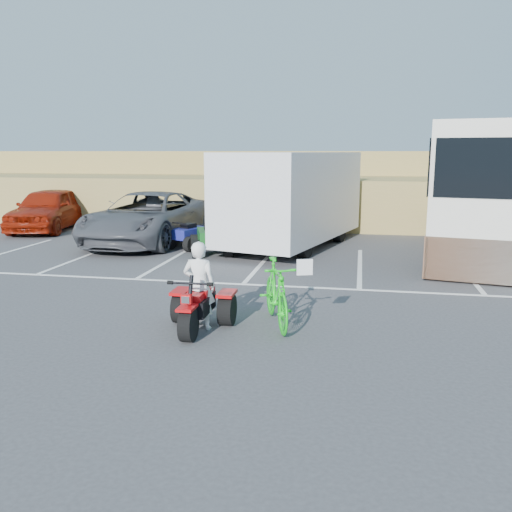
% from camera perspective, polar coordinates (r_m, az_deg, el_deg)
% --- Properties ---
extents(ground, '(100.00, 100.00, 0.00)m').
position_cam_1_polar(ground, '(10.55, -4.14, -6.09)').
color(ground, '#3D3D40').
rests_on(ground, ground).
extents(parking_stripes, '(28.00, 5.16, 0.01)m').
position_cam_1_polar(parking_stripes, '(14.26, 3.47, -1.56)').
color(parking_stripes, white).
rests_on(parking_stripes, ground).
extents(grass_embankment, '(40.00, 8.50, 3.10)m').
position_cam_1_polar(grass_embankment, '(25.41, 4.95, 7.16)').
color(grass_embankment, olive).
rests_on(grass_embankment, ground).
extents(red_trike_atv, '(1.16, 1.53, 0.99)m').
position_cam_1_polar(red_trike_atv, '(9.61, -6.15, -7.86)').
color(red_trike_atv, '#BA0A0D').
rests_on(red_trike_atv, ground).
extents(rider, '(0.58, 0.38, 1.57)m').
position_cam_1_polar(rider, '(9.52, -6.00, -3.10)').
color(rider, white).
rests_on(rider, ground).
extents(green_dirt_bike, '(1.18, 2.05, 1.19)m').
position_cam_1_polar(green_dirt_bike, '(9.73, 2.16, -3.91)').
color(green_dirt_bike, '#14BF19').
rests_on(green_dirt_bike, ground).
extents(grey_pickup, '(3.15, 6.33, 1.72)m').
position_cam_1_polar(grey_pickup, '(18.91, -11.34, 3.98)').
color(grey_pickup, '#484A50').
rests_on(grey_pickup, ground).
extents(red_car, '(2.83, 5.19, 1.68)m').
position_cam_1_polar(red_car, '(23.11, -21.03, 4.64)').
color(red_car, maroon).
rests_on(red_car, ground).
extents(cargo_trailer, '(4.26, 7.02, 3.06)m').
position_cam_1_polar(cargo_trailer, '(17.69, 3.85, 6.29)').
color(cargo_trailer, silver).
rests_on(cargo_trailer, ground).
extents(rv_motorhome, '(4.59, 10.77, 3.76)m').
position_cam_1_polar(rv_motorhome, '(18.65, 22.87, 5.63)').
color(rv_motorhome, silver).
rests_on(rv_motorhome, ground).
extents(quad_atv_blue, '(1.47, 1.67, 0.91)m').
position_cam_1_polar(quad_atv_blue, '(17.66, -7.08, 0.80)').
color(quad_atv_blue, navy).
rests_on(quad_atv_blue, ground).
extents(quad_atv_green, '(1.64, 1.88, 1.03)m').
position_cam_1_polar(quad_atv_green, '(16.57, -4.78, 0.18)').
color(quad_atv_green, '#12531A').
rests_on(quad_atv_green, ground).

